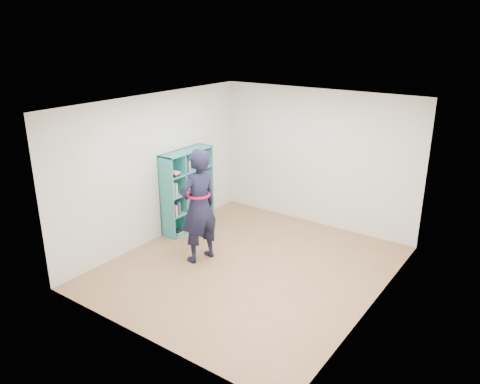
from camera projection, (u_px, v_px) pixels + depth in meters
The scene contains 9 objects.
floor at pixel (249, 267), 7.52m from camera, with size 4.50×4.50×0.00m, color #916642.
ceiling at pixel (250, 104), 6.65m from camera, with size 4.50×4.50×0.00m, color white.
wall_left at pixel (155, 169), 8.17m from camera, with size 0.02×4.50×2.60m, color silver.
wall_right at pixel (379, 220), 5.99m from camera, with size 0.02×4.50×2.60m, color silver.
wall_back at pixel (317, 158), 8.81m from camera, with size 4.00×0.02×2.60m, color silver.
wall_front at pixel (139, 244), 5.35m from camera, with size 4.00×0.02×2.60m, color silver.
bookshelf at pixel (186, 191), 8.75m from camera, with size 0.33×1.14×1.52m.
person at pixel (199, 206), 7.46m from camera, with size 0.59×0.77×1.88m.
smartphone at pixel (198, 195), 7.57m from camera, with size 0.02×0.09×0.12m.
Camera 1 is at (3.74, -5.54, 3.65)m, focal length 35.00 mm.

